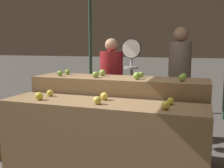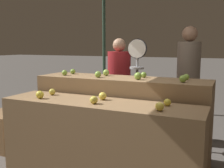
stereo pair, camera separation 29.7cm
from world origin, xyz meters
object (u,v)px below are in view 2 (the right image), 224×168
person_customer_left (188,75)px  person_vendor_at_scale (119,81)px  produce_scale (137,69)px  wooden_crate_side (5,130)px

person_customer_left → person_vendor_at_scale: bearing=19.1°
person_vendor_at_scale → produce_scale: bearing=154.5°
produce_scale → person_customer_left: bearing=40.7°
person_customer_left → wooden_crate_side: bearing=38.7°
produce_scale → person_customer_left: 0.84m
produce_scale → wooden_crate_side: (-1.69, -0.86, -0.87)m
produce_scale → person_vendor_at_scale: size_ratio=0.99×
produce_scale → wooden_crate_side: size_ratio=3.03×
produce_scale → person_customer_left: (0.63, 0.54, -0.11)m
person_vendor_at_scale → wooden_crate_side: size_ratio=3.06×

